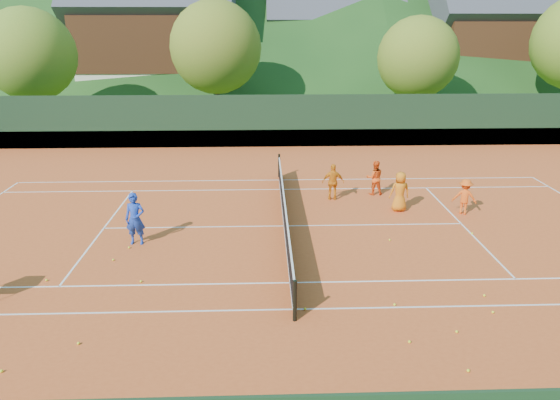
{
  "coord_description": "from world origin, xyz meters",
  "views": [
    {
      "loc": [
        -0.71,
        -16.44,
        6.92
      ],
      "look_at": [
        -0.16,
        0.0,
        1.01
      ],
      "focal_mm": 32.0,
      "sensor_mm": 36.0,
      "label": 1
    }
  ],
  "objects_px": {
    "student_c": "(400,192)",
    "tennis_net": "(285,213)",
    "student_a": "(375,178)",
    "chalet_left": "(157,37)",
    "student_d": "(465,197)",
    "chalet_right": "(492,41)",
    "chalet_mid": "(332,42)",
    "coach": "(135,219)",
    "student_b": "(333,182)"
  },
  "relations": [
    {
      "from": "student_b",
      "to": "coach",
      "type": "bearing_deg",
      "value": 34.84
    },
    {
      "from": "coach",
      "to": "tennis_net",
      "type": "bearing_deg",
      "value": 16.64
    },
    {
      "from": "student_d",
      "to": "tennis_net",
      "type": "height_order",
      "value": "student_d"
    },
    {
      "from": "tennis_net",
      "to": "coach",
      "type": "bearing_deg",
      "value": -164.84
    },
    {
      "from": "student_c",
      "to": "tennis_net",
      "type": "relative_size",
      "value": 0.13
    },
    {
      "from": "coach",
      "to": "chalet_left",
      "type": "distance_m",
      "value": 32.09
    },
    {
      "from": "student_a",
      "to": "student_c",
      "type": "relative_size",
      "value": 0.94
    },
    {
      "from": "tennis_net",
      "to": "chalet_right",
      "type": "xyz_separation_m",
      "value": [
        20.0,
        30.0,
        4.74
      ]
    },
    {
      "from": "chalet_right",
      "to": "student_d",
      "type": "bearing_deg",
      "value": -114.42
    },
    {
      "from": "student_d",
      "to": "tennis_net",
      "type": "bearing_deg",
      "value": 29.07
    },
    {
      "from": "coach",
      "to": "chalet_right",
      "type": "distance_m",
      "value": 40.25
    },
    {
      "from": "tennis_net",
      "to": "chalet_mid",
      "type": "relative_size",
      "value": 0.95
    },
    {
      "from": "student_a",
      "to": "chalet_right",
      "type": "relative_size",
      "value": 0.12
    },
    {
      "from": "student_a",
      "to": "chalet_right",
      "type": "xyz_separation_m",
      "value": [
        16.08,
        26.65,
        4.51
      ]
    },
    {
      "from": "student_d",
      "to": "chalet_right",
      "type": "height_order",
      "value": "chalet_right"
    },
    {
      "from": "chalet_right",
      "to": "coach",
      "type": "bearing_deg",
      "value": -128.48
    },
    {
      "from": "student_b",
      "to": "student_d",
      "type": "bearing_deg",
      "value": 164.47
    },
    {
      "from": "student_a",
      "to": "chalet_right",
      "type": "distance_m",
      "value": 31.45
    },
    {
      "from": "student_d",
      "to": "chalet_right",
      "type": "xyz_separation_m",
      "value": [
        13.17,
        29.0,
        4.56
      ]
    },
    {
      "from": "coach",
      "to": "chalet_mid",
      "type": "distance_m",
      "value": 37.2
    },
    {
      "from": "student_b",
      "to": "chalet_left",
      "type": "bearing_deg",
      "value": -61.47
    },
    {
      "from": "student_d",
      "to": "chalet_mid",
      "type": "height_order",
      "value": "chalet_mid"
    },
    {
      "from": "chalet_mid",
      "to": "tennis_net",
      "type": "bearing_deg",
      "value": -100.01
    },
    {
      "from": "chalet_left",
      "to": "chalet_right",
      "type": "height_order",
      "value": "chalet_left"
    },
    {
      "from": "coach",
      "to": "tennis_net",
      "type": "relative_size",
      "value": 0.14
    },
    {
      "from": "chalet_left",
      "to": "chalet_right",
      "type": "xyz_separation_m",
      "value": [
        30.0,
        0.0,
        -0.39
      ]
    },
    {
      "from": "student_b",
      "to": "chalet_right",
      "type": "height_order",
      "value": "chalet_right"
    },
    {
      "from": "student_b",
      "to": "tennis_net",
      "type": "bearing_deg",
      "value": 57.33
    },
    {
      "from": "student_b",
      "to": "student_d",
      "type": "relative_size",
      "value": 1.1
    },
    {
      "from": "student_c",
      "to": "student_d",
      "type": "relative_size",
      "value": 1.14
    },
    {
      "from": "student_c",
      "to": "student_d",
      "type": "bearing_deg",
      "value": 167.57
    },
    {
      "from": "student_d",
      "to": "student_b",
      "type": "bearing_deg",
      "value": 0.57
    },
    {
      "from": "student_d",
      "to": "chalet_right",
      "type": "distance_m",
      "value": 32.17
    },
    {
      "from": "tennis_net",
      "to": "chalet_left",
      "type": "xyz_separation_m",
      "value": [
        -10.0,
        30.0,
        5.13
      ]
    },
    {
      "from": "student_b",
      "to": "tennis_net",
      "type": "relative_size",
      "value": 0.12
    },
    {
      "from": "student_a",
      "to": "chalet_left",
      "type": "xyz_separation_m",
      "value": [
        -13.92,
        26.65,
        4.9
      ]
    },
    {
      "from": "student_a",
      "to": "tennis_net",
      "type": "relative_size",
      "value": 0.12
    },
    {
      "from": "chalet_left",
      "to": "chalet_mid",
      "type": "height_order",
      "value": "chalet_left"
    },
    {
      "from": "student_c",
      "to": "coach",
      "type": "bearing_deg",
      "value": 12.96
    },
    {
      "from": "student_c",
      "to": "chalet_right",
      "type": "bearing_deg",
      "value": -121.73
    },
    {
      "from": "chalet_right",
      "to": "student_c",
      "type": "bearing_deg",
      "value": -118.51
    },
    {
      "from": "student_a",
      "to": "student_d",
      "type": "distance_m",
      "value": 3.75
    },
    {
      "from": "coach",
      "to": "student_c",
      "type": "xyz_separation_m",
      "value": [
        9.36,
        2.72,
        -0.09
      ]
    },
    {
      "from": "student_a",
      "to": "student_d",
      "type": "bearing_deg",
      "value": 140.49
    },
    {
      "from": "student_b",
      "to": "student_c",
      "type": "height_order",
      "value": "student_c"
    },
    {
      "from": "chalet_mid",
      "to": "chalet_right",
      "type": "distance_m",
      "value": 14.56
    },
    {
      "from": "student_b",
      "to": "chalet_mid",
      "type": "relative_size",
      "value": 0.12
    },
    {
      "from": "student_d",
      "to": "chalet_left",
      "type": "relative_size",
      "value": 0.1
    },
    {
      "from": "coach",
      "to": "chalet_mid",
      "type": "height_order",
      "value": "chalet_mid"
    },
    {
      "from": "student_c",
      "to": "chalet_left",
      "type": "height_order",
      "value": "chalet_left"
    }
  ]
}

